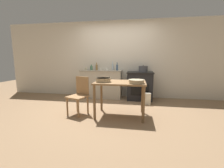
# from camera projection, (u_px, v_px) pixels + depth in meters

# --- Properties ---
(ground_plane) EXTENTS (14.00, 14.00, 0.00)m
(ground_plane) POSITION_uv_depth(u_px,v_px,m) (109.00, 111.00, 3.77)
(ground_plane) COLOR #896B4C
(wall_back) EXTENTS (8.00, 0.07, 2.55)m
(wall_back) POSITION_uv_depth(u_px,v_px,m) (117.00, 60.00, 5.11)
(wall_back) COLOR beige
(wall_back) RESTS_ON ground_plane
(counter_cabinet) EXTENTS (1.37, 0.53, 0.92)m
(counter_cabinet) POSITION_uv_depth(u_px,v_px,m) (101.00, 84.00, 5.04)
(counter_cabinet) COLOR #B2A893
(counter_cabinet) RESTS_ON ground_plane
(stove) EXTENTS (0.81, 0.64, 0.89)m
(stove) POSITION_uv_depth(u_px,v_px,m) (140.00, 86.00, 4.79)
(stove) COLOR black
(stove) RESTS_ON ground_plane
(work_table) EXTENTS (1.11, 0.73, 0.79)m
(work_table) POSITION_uv_depth(u_px,v_px,m) (120.00, 87.00, 3.33)
(work_table) COLOR olive
(work_table) RESTS_ON ground_plane
(chair) EXTENTS (0.51, 0.51, 0.88)m
(chair) POSITION_uv_depth(u_px,v_px,m) (79.00, 94.00, 3.50)
(chair) COLOR #997047
(chair) RESTS_ON ground_plane
(flour_sack) EXTENTS (0.24, 0.17, 0.33)m
(flour_sack) POSITION_uv_depth(u_px,v_px,m) (146.00, 99.00, 4.31)
(flour_sack) COLOR beige
(flour_sack) RESTS_ON ground_plane
(stock_pot) EXTENTS (0.29, 0.29, 0.21)m
(stock_pot) POSITION_uv_depth(u_px,v_px,m) (143.00, 69.00, 4.74)
(stock_pot) COLOR #4C4C51
(stock_pot) RESTS_ON stove
(mixing_bowl_large) EXTENTS (0.34, 0.34, 0.09)m
(mixing_bowl_large) POSITION_uv_depth(u_px,v_px,m) (103.00, 80.00, 3.28)
(mixing_bowl_large) COLOR tan
(mixing_bowl_large) RESTS_ON work_table
(mixing_bowl_small) EXTENTS (0.33, 0.33, 0.08)m
(mixing_bowl_small) POSITION_uv_depth(u_px,v_px,m) (136.00, 81.00, 3.08)
(mixing_bowl_small) COLOR tan
(mixing_bowl_small) RESTS_ON work_table
(bottle_far_left) EXTENTS (0.06, 0.06, 0.29)m
(bottle_far_left) POSITION_uv_depth(u_px,v_px,m) (113.00, 67.00, 5.07)
(bottle_far_left) COLOR silver
(bottle_far_left) RESTS_ON counter_cabinet
(bottle_left) EXTENTS (0.07, 0.07, 0.25)m
(bottle_left) POSITION_uv_depth(u_px,v_px,m) (97.00, 67.00, 5.03)
(bottle_left) COLOR olive
(bottle_left) RESTS_ON counter_cabinet
(bottle_mid_left) EXTENTS (0.06, 0.06, 0.26)m
(bottle_mid_left) POSITION_uv_depth(u_px,v_px,m) (117.00, 67.00, 4.89)
(bottle_mid_left) COLOR #3D5675
(bottle_mid_left) RESTS_ON counter_cabinet
(bottle_center_left) EXTENTS (0.08, 0.08, 0.19)m
(bottle_center_left) POSITION_uv_depth(u_px,v_px,m) (91.00, 68.00, 5.05)
(bottle_center_left) COLOR #517F5B
(bottle_center_left) RESTS_ON counter_cabinet
(cup_center) EXTENTS (0.08, 0.08, 0.08)m
(cup_center) POSITION_uv_depth(u_px,v_px,m) (106.00, 69.00, 4.85)
(cup_center) COLOR silver
(cup_center) RESTS_ON counter_cabinet
(cup_center_right) EXTENTS (0.07, 0.07, 0.08)m
(cup_center_right) POSITION_uv_depth(u_px,v_px,m) (100.00, 69.00, 4.85)
(cup_center_right) COLOR silver
(cup_center_right) RESTS_ON counter_cabinet
(cup_mid_right) EXTENTS (0.07, 0.07, 0.10)m
(cup_mid_right) POSITION_uv_depth(u_px,v_px,m) (86.00, 69.00, 5.02)
(cup_mid_right) COLOR beige
(cup_mid_right) RESTS_ON counter_cabinet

